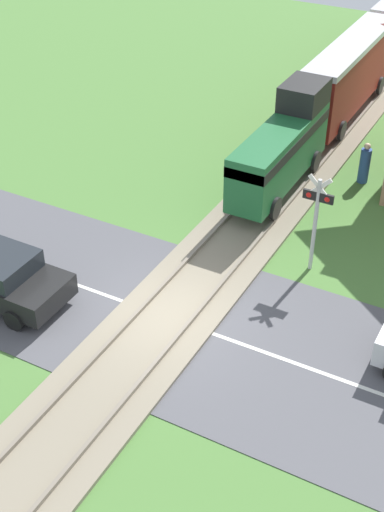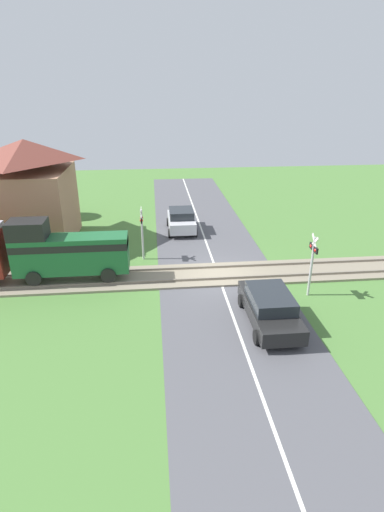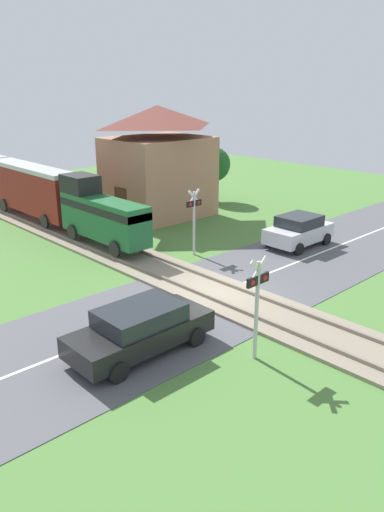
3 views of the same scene
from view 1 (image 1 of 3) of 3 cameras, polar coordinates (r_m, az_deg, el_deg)
The scene contains 6 objects.
ground_plane at distance 19.61m, azimuth -1.98°, elevation -4.97°, with size 60.00×60.00×0.00m, color #4C7A38.
road_surface at distance 19.60m, azimuth -1.98°, elevation -4.95°, with size 48.00×6.40×0.02m.
track_bed at distance 19.57m, azimuth -1.99°, elevation -4.82°, with size 2.80×48.00×0.24m.
train at distance 31.95m, azimuth 13.28°, elevation 14.75°, with size 1.58×22.77×3.18m.
crossing_signal_east_approach at distance 20.58m, azimuth 9.93°, elevation 3.56°, with size 0.90×0.18×3.14m.
pedestrian_by_station at distance 26.22m, azimuth 13.64°, elevation 7.14°, with size 0.38×0.38×1.52m.
Camera 1 is at (7.72, -12.78, 12.71)m, focal length 50.00 mm.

